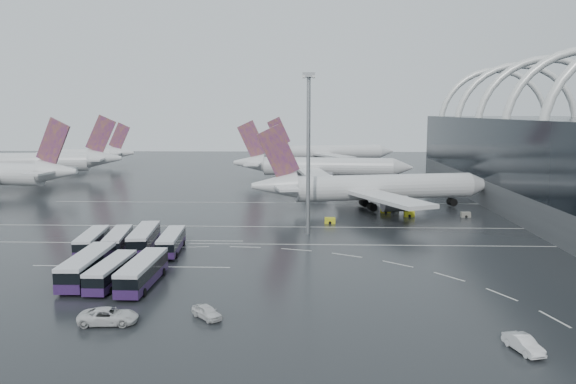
{
  "coord_description": "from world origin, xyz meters",
  "views": [
    {
      "loc": [
        0.79,
        -91.65,
        21.66
      ],
      "look_at": [
        -2.8,
        9.58,
        7.0
      ],
      "focal_mm": 35.0,
      "sensor_mm": 36.0,
      "label": 1
    }
  ],
  "objects_px": {
    "bus_row_near_a": "(92,241)",
    "gse_cart_belly_b": "(393,208)",
    "gse_cart_belly_d": "(466,215)",
    "gse_cart_belly_c": "(330,220)",
    "van_curve_c": "(523,344)",
    "airliner_gate_b": "(319,167)",
    "floodlight_mast": "(308,134)",
    "gse_cart_belly_e": "(386,210)",
    "gse_cart_belly_a": "(409,214)",
    "van_curve_a": "(108,316)",
    "jet_remote_mid": "(50,162)",
    "bus_row_far_c": "(143,271)",
    "bus_row_near_c": "(144,238)",
    "jet_remote_far": "(85,155)",
    "bus_row_near_d": "(171,241)",
    "airliner_main": "(372,188)",
    "van_curve_b": "(207,312)",
    "bus_row_near_b": "(118,241)",
    "bus_row_far_a": "(88,266)",
    "bus_row_far_b": "(111,272)",
    "airliner_gate_c": "(328,152)"
  },
  "relations": [
    {
      "from": "bus_row_near_c",
      "to": "gse_cart_belly_b",
      "type": "relative_size",
      "value": 5.47
    },
    {
      "from": "bus_row_near_d",
      "to": "gse_cart_belly_e",
      "type": "xyz_separation_m",
      "value": [
        37.84,
        35.2,
        -1.06
      ]
    },
    {
      "from": "gse_cart_belly_d",
      "to": "bus_row_near_a",
      "type": "bearing_deg",
      "value": -154.89
    },
    {
      "from": "jet_remote_far",
      "to": "bus_row_near_c",
      "type": "bearing_deg",
      "value": 109.63
    },
    {
      "from": "bus_row_near_b",
      "to": "gse_cart_belly_b",
      "type": "distance_m",
      "value": 60.47
    },
    {
      "from": "bus_row_near_a",
      "to": "gse_cart_belly_b",
      "type": "bearing_deg",
      "value": -61.27
    },
    {
      "from": "van_curve_b",
      "to": "gse_cart_belly_d",
      "type": "relative_size",
      "value": 2.11
    },
    {
      "from": "bus_row_far_c",
      "to": "gse_cart_belly_b",
      "type": "bearing_deg",
      "value": -35.38
    },
    {
      "from": "jet_remote_far",
      "to": "bus_row_far_c",
      "type": "bearing_deg",
      "value": 108.53
    },
    {
      "from": "airliner_gate_b",
      "to": "jet_remote_mid",
      "type": "distance_m",
      "value": 86.98
    },
    {
      "from": "bus_row_far_c",
      "to": "bus_row_near_b",
      "type": "bearing_deg",
      "value": 28.16
    },
    {
      "from": "van_curve_a",
      "to": "gse_cart_belly_b",
      "type": "distance_m",
      "value": 77.22
    },
    {
      "from": "gse_cart_belly_b",
      "to": "bus_row_near_a",
      "type": "bearing_deg",
      "value": -144.44
    },
    {
      "from": "van_curve_c",
      "to": "gse_cart_belly_d",
      "type": "bearing_deg",
      "value": 62.88
    },
    {
      "from": "airliner_main",
      "to": "gse_cart_belly_c",
      "type": "bearing_deg",
      "value": -134.39
    },
    {
      "from": "van_curve_c",
      "to": "van_curve_b",
      "type": "bearing_deg",
      "value": 150.55
    },
    {
      "from": "bus_row_far_c",
      "to": "van_curve_c",
      "type": "bearing_deg",
      "value": -113.61
    },
    {
      "from": "airliner_gate_b",
      "to": "gse_cart_belly_a",
      "type": "relative_size",
      "value": 25.89
    },
    {
      "from": "jet_remote_mid",
      "to": "bus_row_near_a",
      "type": "bearing_deg",
      "value": 109.43
    },
    {
      "from": "bus_row_near_d",
      "to": "airliner_main",
      "type": "bearing_deg",
      "value": -46.3
    },
    {
      "from": "gse_cart_belly_d",
      "to": "gse_cart_belly_a",
      "type": "bearing_deg",
      "value": 179.14
    },
    {
      "from": "bus_row_far_b",
      "to": "bus_row_far_c",
      "type": "bearing_deg",
      "value": -93.95
    },
    {
      "from": "airliner_gate_c",
      "to": "jet_remote_mid",
      "type": "relative_size",
      "value": 1.15
    },
    {
      "from": "van_curve_c",
      "to": "gse_cart_belly_d",
      "type": "distance_m",
      "value": 66.96
    },
    {
      "from": "bus_row_near_d",
      "to": "bus_row_near_c",
      "type": "bearing_deg",
      "value": 70.81
    },
    {
      "from": "jet_remote_mid",
      "to": "bus_row_far_c",
      "type": "height_order",
      "value": "jet_remote_mid"
    },
    {
      "from": "gse_cart_belly_a",
      "to": "gse_cart_belly_b",
      "type": "distance_m",
      "value": 6.56
    },
    {
      "from": "bus_row_near_c",
      "to": "van_curve_b",
      "type": "relative_size",
      "value": 3.34
    },
    {
      "from": "bus_row_far_a",
      "to": "gse_cart_belly_b",
      "type": "distance_m",
      "value": 69.98
    },
    {
      "from": "gse_cart_belly_e",
      "to": "gse_cart_belly_a",
      "type": "bearing_deg",
      "value": -45.88
    },
    {
      "from": "bus_row_far_c",
      "to": "van_curve_a",
      "type": "bearing_deg",
      "value": -178.39
    },
    {
      "from": "bus_row_far_b",
      "to": "gse_cart_belly_e",
      "type": "relative_size",
      "value": 5.76
    },
    {
      "from": "gse_cart_belly_b",
      "to": "airliner_main",
      "type": "bearing_deg",
      "value": 149.9
    },
    {
      "from": "bus_row_far_b",
      "to": "van_curve_b",
      "type": "bearing_deg",
      "value": -127.29
    },
    {
      "from": "floodlight_mast",
      "to": "gse_cart_belly_c",
      "type": "bearing_deg",
      "value": 65.97
    },
    {
      "from": "airliner_main",
      "to": "bus_row_near_c",
      "type": "distance_m",
      "value": 55.35
    },
    {
      "from": "van_curve_a",
      "to": "van_curve_c",
      "type": "height_order",
      "value": "van_curve_a"
    },
    {
      "from": "van_curve_a",
      "to": "gse_cart_belly_c",
      "type": "relative_size",
      "value": 2.9
    },
    {
      "from": "airliner_gate_b",
      "to": "floodlight_mast",
      "type": "bearing_deg",
      "value": -88.34
    },
    {
      "from": "bus_row_far_a",
      "to": "bus_row_far_b",
      "type": "distance_m",
      "value": 3.93
    },
    {
      "from": "bus_row_near_d",
      "to": "van_curve_a",
      "type": "height_order",
      "value": "bus_row_near_d"
    },
    {
      "from": "gse_cart_belly_a",
      "to": "gse_cart_belly_e",
      "type": "height_order",
      "value": "gse_cart_belly_a"
    },
    {
      "from": "gse_cart_belly_a",
      "to": "bus_row_near_a",
      "type": "bearing_deg",
      "value": -150.28
    },
    {
      "from": "gse_cart_belly_d",
      "to": "gse_cart_belly_c",
      "type": "bearing_deg",
      "value": -165.17
    },
    {
      "from": "jet_remote_mid",
      "to": "van_curve_c",
      "type": "relative_size",
      "value": 10.54
    },
    {
      "from": "gse_cart_belly_a",
      "to": "airliner_gate_b",
      "type": "bearing_deg",
      "value": 107.84
    },
    {
      "from": "gse_cart_belly_b",
      "to": "airliner_gate_b",
      "type": "bearing_deg",
      "value": 107.31
    },
    {
      "from": "jet_remote_far",
      "to": "bus_row_near_d",
      "type": "bearing_deg",
      "value": 111.05
    },
    {
      "from": "bus_row_near_d",
      "to": "gse_cart_belly_a",
      "type": "distance_m",
      "value": 52.18
    },
    {
      "from": "floodlight_mast",
      "to": "gse_cart_belly_c",
      "type": "distance_m",
      "value": 20.09
    }
  ]
}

